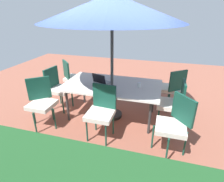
{
  "coord_description": "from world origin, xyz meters",
  "views": [
    {
      "loc": [
        -0.97,
        3.36,
        2.19
      ],
      "look_at": [
        0.0,
        0.0,
        0.6
      ],
      "focal_mm": 29.33,
      "sensor_mm": 36.0,
      "label": 1
    }
  ],
  "objects_px": {
    "chair_northwest": "(174,123)",
    "chair_north": "(101,110)",
    "chair_southeast": "(72,76)",
    "cup": "(139,85)",
    "laptop": "(101,81)",
    "chair_west": "(173,102)",
    "patio_umbrella": "(112,9)",
    "chair_northeast": "(41,101)",
    "chair_east": "(58,87)",
    "dining_table": "(112,86)",
    "chair_southwest": "(172,87)"
  },
  "relations": [
    {
      "from": "patio_umbrella",
      "to": "chair_west",
      "type": "xyz_separation_m",
      "value": [
        -1.24,
        0.05,
        -1.63
      ]
    },
    {
      "from": "chair_southwest",
      "to": "dining_table",
      "type": "bearing_deg",
      "value": -8.86
    },
    {
      "from": "chair_northwest",
      "to": "chair_north",
      "type": "distance_m",
      "value": 1.23
    },
    {
      "from": "chair_southeast",
      "to": "chair_northwest",
      "type": "distance_m",
      "value": 2.95
    },
    {
      "from": "dining_table",
      "to": "chair_southwest",
      "type": "relative_size",
      "value": 2.03
    },
    {
      "from": "chair_northwest",
      "to": "laptop",
      "type": "xyz_separation_m",
      "value": [
        1.49,
        -0.8,
        0.25
      ]
    },
    {
      "from": "chair_east",
      "to": "cup",
      "type": "relative_size",
      "value": 10.87
    },
    {
      "from": "chair_southeast",
      "to": "laptop",
      "type": "xyz_separation_m",
      "value": [
        -1.05,
        0.71,
        0.25
      ]
    },
    {
      "from": "chair_east",
      "to": "cup",
      "type": "xyz_separation_m",
      "value": [
        -1.85,
        -0.02,
        0.25
      ]
    },
    {
      "from": "patio_umbrella",
      "to": "chair_east",
      "type": "relative_size",
      "value": 2.67
    },
    {
      "from": "chair_southwest",
      "to": "cup",
      "type": "distance_m",
      "value": 0.99
    },
    {
      "from": "chair_southeast",
      "to": "laptop",
      "type": "height_order",
      "value": "chair_southeast"
    },
    {
      "from": "patio_umbrella",
      "to": "chair_northeast",
      "type": "distance_m",
      "value": 2.16
    },
    {
      "from": "patio_umbrella",
      "to": "laptop",
      "type": "height_order",
      "value": "patio_umbrella"
    },
    {
      "from": "laptop",
      "to": "cup",
      "type": "distance_m",
      "value": 0.8
    },
    {
      "from": "patio_umbrella",
      "to": "chair_northwest",
      "type": "height_order",
      "value": "patio_umbrella"
    },
    {
      "from": "dining_table",
      "to": "chair_northwest",
      "type": "xyz_separation_m",
      "value": [
        -1.24,
        0.78,
        -0.15
      ]
    },
    {
      "from": "chair_northwest",
      "to": "laptop",
      "type": "relative_size",
      "value": 2.58
    },
    {
      "from": "patio_umbrella",
      "to": "chair_east",
      "type": "height_order",
      "value": "patio_umbrella"
    },
    {
      "from": "chair_east",
      "to": "laptop",
      "type": "distance_m",
      "value": 1.08
    },
    {
      "from": "chair_southwest",
      "to": "cup",
      "type": "height_order",
      "value": "chair_southwest"
    },
    {
      "from": "patio_umbrella",
      "to": "chair_southwest",
      "type": "bearing_deg",
      "value": -150.03
    },
    {
      "from": "chair_southwest",
      "to": "laptop",
      "type": "xyz_separation_m",
      "value": [
        1.47,
        0.69,
        0.25
      ]
    },
    {
      "from": "chair_east",
      "to": "cup",
      "type": "bearing_deg",
      "value": -81.96
    },
    {
      "from": "chair_north",
      "to": "chair_east",
      "type": "bearing_deg",
      "value": 155.59
    },
    {
      "from": "chair_southwest",
      "to": "chair_northeast",
      "type": "xyz_separation_m",
      "value": [
        2.46,
        1.42,
        0.0
      ]
    },
    {
      "from": "chair_northeast",
      "to": "chair_north",
      "type": "relative_size",
      "value": 1.0
    },
    {
      "from": "dining_table",
      "to": "chair_east",
      "type": "xyz_separation_m",
      "value": [
        1.3,
        0.0,
        -0.15
      ]
    },
    {
      "from": "patio_umbrella",
      "to": "cup",
      "type": "xyz_separation_m",
      "value": [
        -0.56,
        -0.02,
        -1.39
      ]
    },
    {
      "from": "chair_northeast",
      "to": "cup",
      "type": "relative_size",
      "value": 10.87
    },
    {
      "from": "chair_southeast",
      "to": "chair_northeast",
      "type": "relative_size",
      "value": 1.0
    },
    {
      "from": "chair_southeast",
      "to": "cup",
      "type": "xyz_separation_m",
      "value": [
        -1.85,
        0.7,
        0.25
      ]
    },
    {
      "from": "chair_northeast",
      "to": "patio_umbrella",
      "type": "bearing_deg",
      "value": -10.14
    },
    {
      "from": "chair_east",
      "to": "cup",
      "type": "height_order",
      "value": "chair_east"
    },
    {
      "from": "laptop",
      "to": "chair_west",
      "type": "bearing_deg",
      "value": -164.68
    },
    {
      "from": "chair_northeast",
      "to": "chair_north",
      "type": "height_order",
      "value": "same"
    },
    {
      "from": "patio_umbrella",
      "to": "chair_west",
      "type": "height_order",
      "value": "patio_umbrella"
    },
    {
      "from": "chair_southeast",
      "to": "chair_north",
      "type": "relative_size",
      "value": 1.0
    },
    {
      "from": "chair_west",
      "to": "chair_northwest",
      "type": "bearing_deg",
      "value": 0.0
    },
    {
      "from": "dining_table",
      "to": "chair_north",
      "type": "xyz_separation_m",
      "value": [
        -0.01,
        0.72,
        -0.15
      ]
    },
    {
      "from": "chair_northwest",
      "to": "chair_northeast",
      "type": "bearing_deg",
      "value": -132.82
    },
    {
      "from": "chair_west",
      "to": "chair_southeast",
      "type": "relative_size",
      "value": 1.0
    },
    {
      "from": "dining_table",
      "to": "laptop",
      "type": "xyz_separation_m",
      "value": [
        0.25,
        -0.01,
        0.09
      ]
    },
    {
      "from": "chair_southeast",
      "to": "chair_southwest",
      "type": "bearing_deg",
      "value": -135.35
    },
    {
      "from": "patio_umbrella",
      "to": "chair_north",
      "type": "xyz_separation_m",
      "value": [
        -0.01,
        0.72,
        -1.63
      ]
    },
    {
      "from": "cup",
      "to": "laptop",
      "type": "bearing_deg",
      "value": 0.22
    },
    {
      "from": "patio_umbrella",
      "to": "chair_northeast",
      "type": "bearing_deg",
      "value": 29.99
    },
    {
      "from": "patio_umbrella",
      "to": "chair_northwest",
      "type": "bearing_deg",
      "value": 147.88
    },
    {
      "from": "chair_southeast",
      "to": "chair_north",
      "type": "bearing_deg",
      "value": 177.19
    },
    {
      "from": "chair_west",
      "to": "chair_northeast",
      "type": "height_order",
      "value": "same"
    }
  ]
}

